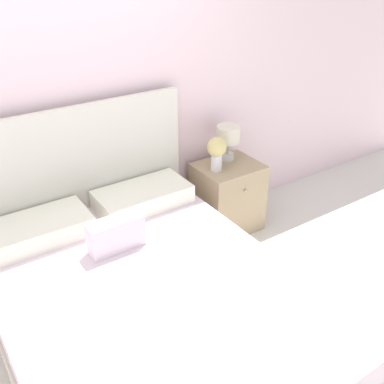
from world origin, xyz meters
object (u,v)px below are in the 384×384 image
at_px(nightstand, 227,197).
at_px(table_lamp, 228,137).
at_px(flower_vase, 217,151).
at_px(bed, 146,306).

height_order(nightstand, table_lamp, table_lamp).
xyz_separation_m(nightstand, table_lamp, (0.06, 0.10, 0.50)).
bearing_deg(table_lamp, nightstand, -121.57).
bearing_deg(nightstand, flower_vase, -174.74).
bearing_deg(flower_vase, nightstand, 5.26).
distance_m(table_lamp, flower_vase, 0.23).
distance_m(nightstand, table_lamp, 0.52).
xyz_separation_m(bed, flower_vase, (1.06, 0.73, 0.49)).
distance_m(nightstand, flower_vase, 0.49).
height_order(bed, flower_vase, bed).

